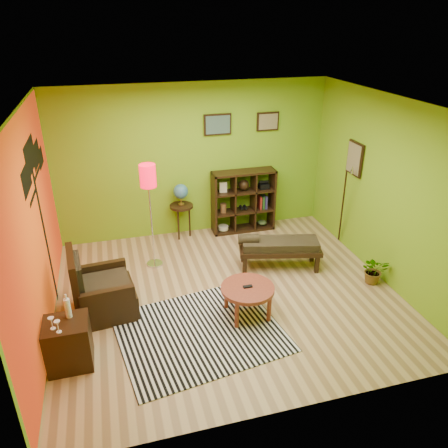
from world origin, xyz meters
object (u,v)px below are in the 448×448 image
object	(u,v)px
armchair	(100,294)
cube_shelf	(244,201)
globe_table	(181,198)
bench	(278,246)
potted_plant	(374,273)
floor_lamp	(149,185)
coffee_table	(248,291)
side_cabinet	(69,343)

from	to	relation	value
armchair	cube_shelf	bearing A→B (deg)	35.96
globe_table	bench	world-z (taller)	globe_table
cube_shelf	potted_plant	xyz separation A→B (m)	(1.39, -2.34, -0.43)
floor_lamp	coffee_table	bearing A→B (deg)	-57.65
coffee_table	floor_lamp	size ratio (longest dim) A/B	0.42
armchair	potted_plant	size ratio (longest dim) A/B	2.21
coffee_table	potted_plant	xyz separation A→B (m)	(2.16, 0.25, -0.22)
coffee_table	armchair	distance (m)	2.05
coffee_table	cube_shelf	size ratio (longest dim) A/B	0.62
bench	floor_lamp	bearing A→B (deg)	162.45
coffee_table	armchair	world-z (taller)	armchair
coffee_table	potted_plant	size ratio (longest dim) A/B	1.66
globe_table	bench	size ratio (longest dim) A/B	0.75
side_cabinet	coffee_table	bearing A→B (deg)	8.54
cube_shelf	potted_plant	bearing A→B (deg)	-59.36
floor_lamp	globe_table	bearing A→B (deg)	54.32
coffee_table	potted_plant	world-z (taller)	coffee_table
side_cabinet	armchair	bearing A→B (deg)	68.37
globe_table	floor_lamp	bearing A→B (deg)	-125.68
coffee_table	floor_lamp	world-z (taller)	floor_lamp
potted_plant	cube_shelf	bearing A→B (deg)	120.64
side_cabinet	bench	distance (m)	3.52
potted_plant	side_cabinet	bearing A→B (deg)	-172.42
floor_lamp	globe_table	xyz separation A→B (m)	(0.65, 0.90, -0.63)
side_cabinet	bench	xyz separation A→B (m)	(3.22, 1.44, 0.08)
cube_shelf	potted_plant	world-z (taller)	cube_shelf
floor_lamp	potted_plant	xyz separation A→B (m)	(3.24, -1.46, -1.25)
coffee_table	side_cabinet	size ratio (longest dim) A/B	0.80
coffee_table	cube_shelf	xyz separation A→B (m)	(0.77, 2.59, 0.21)
floor_lamp	bench	xyz separation A→B (m)	(1.96, -0.62, -1.03)
armchair	globe_table	distance (m)	2.57
floor_lamp	side_cabinet	bearing A→B (deg)	-121.46
armchair	potted_plant	distance (m)	4.14
bench	potted_plant	xyz separation A→B (m)	(1.28, -0.84, -0.22)
cube_shelf	potted_plant	size ratio (longest dim) A/B	2.69
armchair	side_cabinet	bearing A→B (deg)	-111.63
coffee_table	side_cabinet	world-z (taller)	side_cabinet
armchair	cube_shelf	world-z (taller)	cube_shelf
floor_lamp	cube_shelf	xyz separation A→B (m)	(1.86, 0.88, -0.82)
armchair	floor_lamp	xyz separation A→B (m)	(0.88, 1.10, 1.13)
coffee_table	side_cabinet	distance (m)	2.37
armchair	floor_lamp	world-z (taller)	floor_lamp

